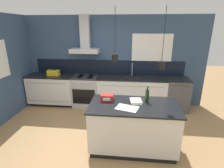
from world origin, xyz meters
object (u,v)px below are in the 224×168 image
object	(u,v)px
oven_range	(86,91)
red_supply_box	(107,97)
dishwasher	(176,94)
yellow_toolbox	(53,73)
bottle_on_island	(147,96)
book_stack	(136,101)

from	to	relation	value
oven_range	red_supply_box	bearing A→B (deg)	-62.78
dishwasher	red_supply_box	size ratio (longest dim) A/B	3.87
red_supply_box	yellow_toolbox	world-z (taller)	yellow_toolbox
dishwasher	red_supply_box	xyz separation A→B (m)	(-1.76, -1.67, 0.52)
oven_range	bottle_on_island	distance (m)	2.39
dishwasher	yellow_toolbox	xyz separation A→B (m)	(-3.58, 0.00, 0.54)
oven_range	yellow_toolbox	distance (m)	1.10
book_stack	red_supply_box	distance (m)	0.56
oven_range	dishwasher	distance (m)	2.61
book_stack	red_supply_box	world-z (taller)	red_supply_box
book_stack	yellow_toolbox	xyz separation A→B (m)	(-2.38, 1.71, 0.05)
red_supply_box	yellow_toolbox	bearing A→B (deg)	137.53
yellow_toolbox	book_stack	bearing A→B (deg)	-35.70
bottle_on_island	red_supply_box	size ratio (longest dim) A/B	1.31
oven_range	dishwasher	bearing A→B (deg)	0.09
bottle_on_island	red_supply_box	xyz separation A→B (m)	(-0.76, -0.00, -0.07)
bottle_on_island	yellow_toolbox	xyz separation A→B (m)	(-2.58, 1.66, -0.05)
oven_range	bottle_on_island	world-z (taller)	bottle_on_island
dishwasher	yellow_toolbox	size ratio (longest dim) A/B	2.68
red_supply_box	yellow_toolbox	distance (m)	2.47
oven_range	book_stack	world-z (taller)	book_stack
yellow_toolbox	dishwasher	bearing A→B (deg)	-0.00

